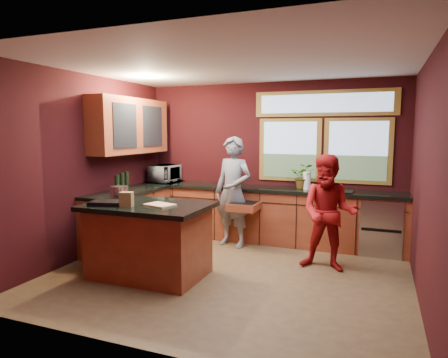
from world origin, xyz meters
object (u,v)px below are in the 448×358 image
Objects in this scene: person_red at (329,213)px; stock_pot at (119,193)px; cutting_board at (160,205)px; person_grey at (233,192)px; island at (149,239)px.

person_red reaches higher than stock_pot.
stock_pot is at bearing 165.07° from cutting_board.
person_grey is 7.43× the size of stock_pot.
person_grey reaches higher than island.
person_grey is 1.76m from cutting_board.
cutting_board is at bearing -146.94° from person_red.
island is 2.40m from person_red.
person_grey is 1.14× the size of person_red.
island is 0.80m from stock_pot.
person_grey is 5.09× the size of cutting_board.
island is 0.99× the size of person_red.
person_grey reaches higher than cutting_board.
cutting_board is at bearing -14.04° from island.
stock_pot is at bearing -158.10° from person_red.
person_grey is (0.55, 1.68, 0.41)m from island.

